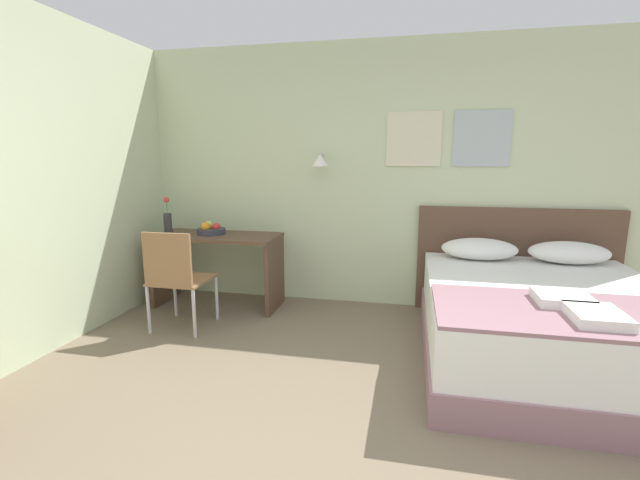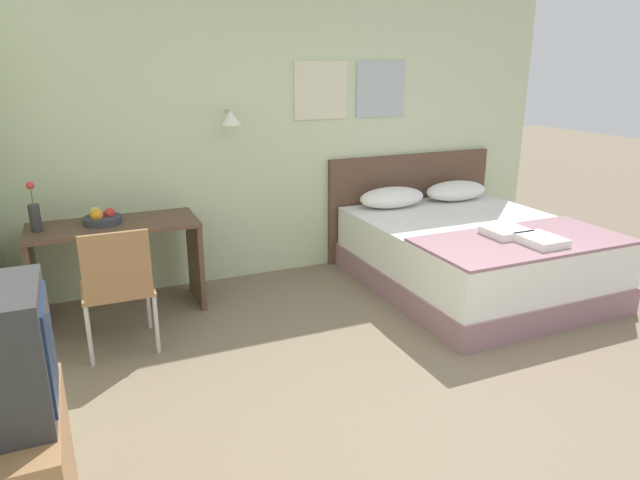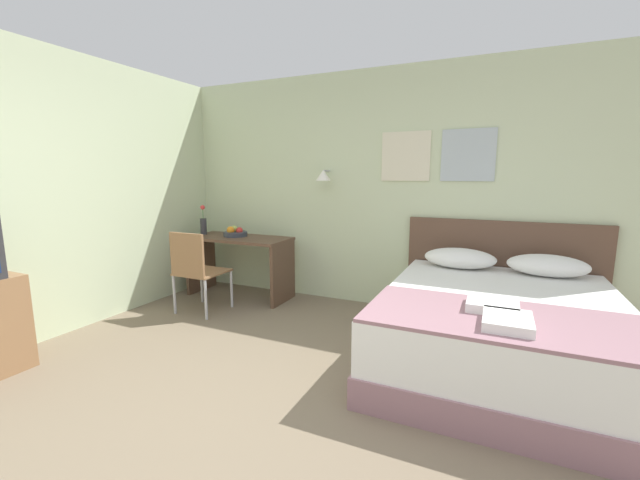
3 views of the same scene
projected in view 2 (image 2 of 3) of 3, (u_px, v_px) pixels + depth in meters
ground_plane at (460, 425)px, 3.20m from camera, size 24.00×24.00×0.00m
wall_back at (285, 132)px, 5.25m from camera, size 5.62×0.31×2.65m
bed at (472, 256)px, 5.10m from camera, size 1.74×2.06×0.59m
headboard at (410, 204)px, 5.95m from camera, size 1.86×0.06×1.05m
pillow_left at (392, 197)px, 5.53m from camera, size 0.68×0.37×0.20m
pillow_right at (456, 191)px, 5.82m from camera, size 0.68×0.37×0.20m
throw_blanket at (524, 241)px, 4.48m from camera, size 1.68×0.82×0.02m
folded_towel_near_foot at (506, 232)px, 4.57m from camera, size 0.32×0.30×0.06m
folded_towel_mid_bed at (541, 240)px, 4.35m from camera, size 0.27×0.34×0.06m
desk at (116, 250)px, 4.50m from camera, size 1.27×0.57×0.75m
desk_chair at (117, 282)px, 3.85m from camera, size 0.47×0.47×0.91m
fruit_bowl at (102, 218)px, 4.42m from camera, size 0.29×0.29×0.13m
flower_vase at (35, 214)px, 4.18m from camera, size 0.08×0.08×0.37m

